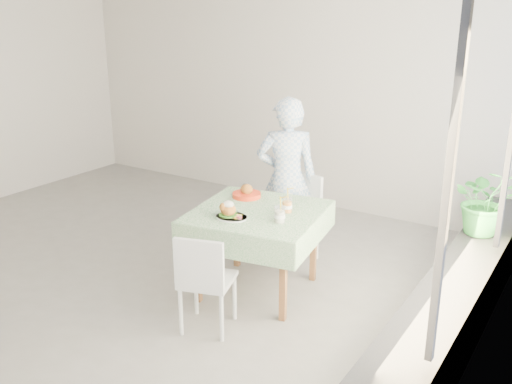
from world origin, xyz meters
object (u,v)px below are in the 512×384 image
Objects in this scene: juice_cup_orange at (287,205)px; potted_plant at (486,201)px; main_dish at (230,212)px; cafe_table at (258,242)px; diner at (287,179)px; chair_near at (207,299)px; chair_far at (294,233)px.

potted_plant is (1.36, 1.03, -0.00)m from juice_cup_orange.
main_dish is 0.49m from juice_cup_orange.
juice_cup_orange is at bearing 23.27° from cafe_table.
juice_cup_orange is 1.70m from potted_plant.
potted_plant is at bearing 161.54° from diner.
juice_cup_orange is at bearing 48.01° from main_dish.
potted_plant reaches higher than cafe_table.
cafe_table is 1.98× the size of potted_plant.
juice_cup_orange is at bearing 89.72° from diner.
chair_near is at bearing -104.86° from juice_cup_orange.
chair_far is 0.54m from diner.
chair_far is at bearing 94.91° from cafe_table.
main_dish is (-0.10, -0.26, 0.33)m from cafe_table.
diner reaches higher than potted_plant.
diner is 1.78m from potted_plant.
diner is 5.76× the size of main_dish.
juice_cup_orange reaches higher than chair_near.
chair_far is 1.15m from main_dish.
chair_far is 0.53× the size of diner.
cafe_table is 0.75× the size of diner.
potted_plant is (1.74, 0.37, 0.00)m from diner.
juice_cup_orange reaches higher than cafe_table.
chair_near is 1.59m from diner.
main_dish is (-0.11, 0.46, 0.54)m from chair_near.
diner reaches higher than chair_near.
chair_far is 1.40× the size of potted_plant.
juice_cup_orange is at bearing -66.18° from chair_far.
potted_plant is (1.69, 1.39, 0.01)m from main_dish.
chair_near is 1.02m from juice_cup_orange.
cafe_table is at bearing -85.09° from chair_far.
main_dish is at bearing -91.95° from chair_far.
potted_plant is at bearing 49.52° from chair_near.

